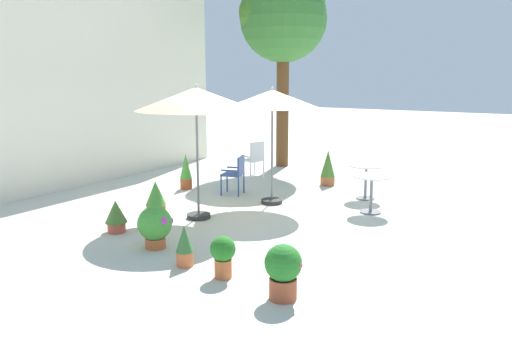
# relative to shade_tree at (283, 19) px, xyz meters

# --- Properties ---
(ground_plane) EXTENTS (60.00, 60.00, 0.00)m
(ground_plane) POSITION_rel_shade_tree_xyz_m (-4.86, -1.88, -4.15)
(ground_plane) COLOR beige
(villa_facade) EXTENTS (9.62, 0.30, 5.10)m
(villa_facade) POSITION_rel_shade_tree_xyz_m (-4.86, 2.87, -1.60)
(villa_facade) COLOR #EEE4CE
(villa_facade) RESTS_ON ground
(shade_tree) EXTENTS (2.56, 2.44, 5.40)m
(shade_tree) POSITION_rel_shade_tree_xyz_m (0.00, 0.00, 0.00)
(shade_tree) COLOR brown
(shade_tree) RESTS_ON ground
(patio_umbrella_0) EXTENTS (1.89, 1.89, 2.40)m
(patio_umbrella_0) POSITION_rel_shade_tree_xyz_m (-4.01, -1.99, -2.02)
(patio_umbrella_0) COLOR #2D2D2D
(patio_umbrella_0) RESTS_ON ground
(patio_umbrella_1) EXTENTS (2.19, 2.19, 2.47)m
(patio_umbrella_1) POSITION_rel_shade_tree_xyz_m (-5.69, -1.38, -1.96)
(patio_umbrella_1) COLOR #2D2D2D
(patio_umbrella_1) RESTS_ON ground
(cafe_table_0) EXTENTS (0.74, 0.74, 0.74)m
(cafe_table_0) POSITION_rel_shade_tree_xyz_m (-2.61, -3.51, -3.64)
(cafe_table_0) COLOR silver
(cafe_table_0) RESTS_ON ground
(cafe_table_1) EXTENTS (0.74, 0.74, 0.74)m
(cafe_table_1) POSITION_rel_shade_tree_xyz_m (-3.63, -3.98, -3.64)
(cafe_table_1) COLOR silver
(cafe_table_1) RESTS_ON ground
(patio_chair_0) EXTENTS (0.53, 0.54, 0.86)m
(patio_chair_0) POSITION_rel_shade_tree_xyz_m (-3.76, -0.91, -3.64)
(patio_chair_0) COLOR #354C91
(patio_chair_0) RESTS_ON ground
(patio_chair_1) EXTENTS (0.59, 0.56, 0.93)m
(patio_chair_1) POSITION_rel_shade_tree_xyz_m (-1.89, -0.23, -3.62)
(patio_chair_1) COLOR white
(patio_chair_1) RESTS_ON ground
(potted_plant_0) EXTENTS (0.28, 0.28, 0.83)m
(potted_plant_0) POSITION_rel_shade_tree_xyz_m (-3.91, 0.39, -3.73)
(potted_plant_0) COLOR #A84E2B
(potted_plant_0) RESTS_ON ground
(potted_plant_1) EXTENTS (0.34, 0.34, 0.86)m
(potted_plant_1) POSITION_rel_shade_tree_xyz_m (-1.78, -2.25, -3.73)
(potted_plant_1) COLOR #A45B34
(potted_plant_1) RESTS_ON ground
(potted_plant_2) EXTENTS (0.38, 0.38, 0.73)m
(potted_plant_2) POSITION_rel_shade_tree_xyz_m (-6.19, -0.79, -3.77)
(potted_plant_2) COLOR #B55C40
(potted_plant_2) RESTS_ON ground
(potted_plant_3) EXTENTS (0.53, 0.54, 0.66)m
(potted_plant_3) POSITION_rel_shade_tree_xyz_m (-7.35, -1.85, -3.79)
(potted_plant_3) COLOR #BD5C33
(potted_plant_3) RESTS_ON ground
(potted_plant_4) EXTENTS (0.25, 0.25, 0.59)m
(potted_plant_4) POSITION_rel_shade_tree_xyz_m (-7.69, -2.72, -3.86)
(potted_plant_4) COLOR #CA653A
(potted_plant_4) RESTS_ON ground
(potted_plant_5) EXTENTS (0.45, 0.46, 0.68)m
(potted_plant_5) POSITION_rel_shade_tree_xyz_m (-7.90, -4.40, -3.78)
(potted_plant_5) COLOR #9F4B30
(potted_plant_5) RESTS_ON ground
(potted_plant_6) EXTENTS (0.34, 0.34, 0.57)m
(potted_plant_6) POSITION_rel_shade_tree_xyz_m (-7.75, -3.42, -3.82)
(potted_plant_6) COLOR #C16336
(potted_plant_6) RESTS_ON ground
(potted_plant_7) EXTENTS (0.37, 0.37, 0.56)m
(potted_plant_7) POSITION_rel_shade_tree_xyz_m (-7.11, -0.73, -3.85)
(potted_plant_7) COLOR #C0533F
(potted_plant_7) RESTS_ON ground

